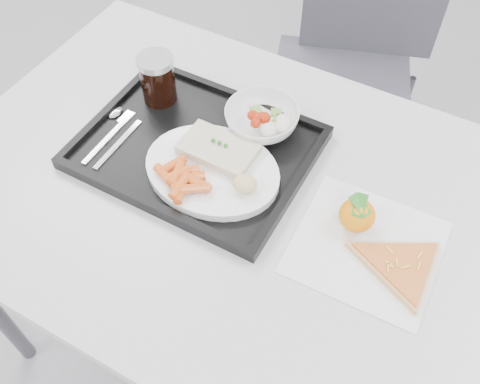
# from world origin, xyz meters

# --- Properties ---
(table) EXTENTS (1.20, 0.80, 0.75)m
(table) POSITION_xyz_m (0.00, 0.30, 0.68)
(table) COLOR #B3B3B5
(table) RESTS_ON ground
(chair) EXTENTS (0.53, 0.54, 0.93)m
(chair) POSITION_xyz_m (-0.04, 1.08, 0.54)
(chair) COLOR #3B3A42
(chair) RESTS_ON ground
(tray) EXTENTS (0.45, 0.35, 0.03)m
(tray) POSITION_xyz_m (-0.13, 0.34, 0.76)
(tray) COLOR black
(tray) RESTS_ON table
(dinner_plate) EXTENTS (0.27, 0.27, 0.02)m
(dinner_plate) POSITION_xyz_m (-0.07, 0.30, 0.77)
(dinner_plate) COLOR white
(dinner_plate) RESTS_ON tray
(fish_fillet) EXTENTS (0.15, 0.09, 0.03)m
(fish_fillet) POSITION_xyz_m (-0.07, 0.34, 0.79)
(fish_fillet) COLOR beige
(fish_fillet) RESTS_ON dinner_plate
(bread_roll) EXTENTS (0.05, 0.04, 0.03)m
(bread_roll) POSITION_xyz_m (0.01, 0.28, 0.80)
(bread_roll) COLOR beige
(bread_roll) RESTS_ON dinner_plate
(salad_bowl) EXTENTS (0.15, 0.15, 0.05)m
(salad_bowl) POSITION_xyz_m (-0.04, 0.45, 0.79)
(salad_bowl) COLOR white
(salad_bowl) RESTS_ON tray
(cola_glass) EXTENTS (0.08, 0.08, 0.11)m
(cola_glass) POSITION_xyz_m (-0.27, 0.43, 0.82)
(cola_glass) COLOR black
(cola_glass) RESTS_ON tray
(cutlery) EXTENTS (0.08, 0.17, 0.01)m
(cutlery) POSITION_xyz_m (-0.30, 0.30, 0.77)
(cutlery) COLOR silver
(cutlery) RESTS_ON tray
(napkin) EXTENTS (0.26, 0.25, 0.00)m
(napkin) POSITION_xyz_m (0.25, 0.29, 0.75)
(napkin) COLOR silver
(napkin) RESTS_ON table
(tangerine) EXTENTS (0.08, 0.08, 0.07)m
(tangerine) POSITION_xyz_m (0.22, 0.33, 0.79)
(tangerine) COLOR #FFAD17
(tangerine) RESTS_ON napkin
(pizza_slice) EXTENTS (0.21, 0.21, 0.02)m
(pizza_slice) POSITION_xyz_m (0.32, 0.28, 0.76)
(pizza_slice) COLOR tan
(pizza_slice) RESTS_ON napkin
(carrot_pile) EXTENTS (0.12, 0.10, 0.02)m
(carrot_pile) POSITION_xyz_m (-0.09, 0.24, 0.79)
(carrot_pile) COLOR #D7581D
(carrot_pile) RESTS_ON dinner_plate
(salad_contents) EXTENTS (0.10, 0.08, 0.03)m
(salad_contents) POSITION_xyz_m (-0.02, 0.44, 0.80)
(salad_contents) COLOR #AA210A
(salad_contents) RESTS_ON salad_bowl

